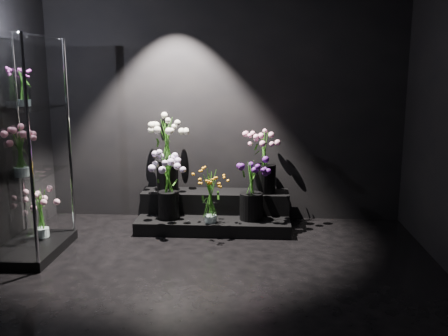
{
  "coord_description": "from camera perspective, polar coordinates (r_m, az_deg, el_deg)",
  "views": [
    {
      "loc": [
        0.37,
        -3.6,
        1.7
      ],
      "look_at": [
        0.06,
        1.2,
        0.74
      ],
      "focal_mm": 40.0,
      "sensor_mm": 36.0,
      "label": 1
    }
  ],
  "objects": [
    {
      "name": "bouquet_purple",
      "position": [
        5.21,
        3.15,
        -2.1
      ],
      "size": [
        0.38,
        0.38,
        0.65
      ],
      "rotation": [
        0.0,
        0.0,
        -0.18
      ],
      "color": "black",
      "rests_on": "display_riser"
    },
    {
      "name": "wall_front",
      "position": [
        1.66,
        -9.1,
        0.8
      ],
      "size": [
        4.0,
        0.0,
        4.0
      ],
      "primitive_type": "plane",
      "rotation": [
        -1.57,
        0.0,
        0.0
      ],
      "color": "black",
      "rests_on": "floor"
    },
    {
      "name": "wall_back",
      "position": [
        5.62,
        -0.05,
        8.23
      ],
      "size": [
        4.0,
        0.0,
        4.0
      ],
      "primitive_type": "plane",
      "rotation": [
        1.57,
        0.0,
        0.0
      ],
      "color": "black",
      "rests_on": "floor"
    },
    {
      "name": "floor",
      "position": [
        3.99,
        -1.98,
        -13.91
      ],
      "size": [
        4.0,
        4.0,
        0.0
      ],
      "primitive_type": "plane",
      "color": "black",
      "rests_on": "ground"
    },
    {
      "name": "bouquet_case_magenta",
      "position": [
        4.97,
        -21.98,
        8.71
      ],
      "size": [
        0.27,
        0.27,
        0.36
      ],
      "rotation": [
        0.0,
        0.0,
        -0.18
      ],
      "color": "white",
      "rests_on": "display_case"
    },
    {
      "name": "display_riser",
      "position": [
        5.51,
        -1.06,
        -5.05
      ],
      "size": [
        1.62,
        0.72,
        0.36
      ],
      "color": "black",
      "rests_on": "floor"
    },
    {
      "name": "bouquet_case_base_pink",
      "position": [
        5.13,
        -20.22,
        -4.71
      ],
      "size": [
        0.35,
        0.35,
        0.48
      ],
      "rotation": [
        0.0,
        0.0,
        0.14
      ],
      "color": "white",
      "rests_on": "display_case"
    },
    {
      "name": "bouquet_lilac",
      "position": [
        5.27,
        -6.41,
        -1.49
      ],
      "size": [
        0.51,
        0.51,
        0.69
      ],
      "rotation": [
        0.0,
        0.0,
        0.41
      ],
      "color": "black",
      "rests_on": "display_riser"
    },
    {
      "name": "bouquet_cream_roses",
      "position": [
        5.53,
        -6.54,
        2.2
      ],
      "size": [
        0.41,
        0.41,
        0.81
      ],
      "rotation": [
        0.0,
        0.0,
        0.08
      ],
      "color": "black",
      "rests_on": "display_riser"
    },
    {
      "name": "display_case",
      "position": [
        4.83,
        -21.84,
        2.05
      ],
      "size": [
        0.54,
        0.9,
        1.98
      ],
      "color": "black",
      "rests_on": "floor"
    },
    {
      "name": "bouquet_pink_roses",
      "position": [
        5.45,
        4.66,
        1.18
      ],
      "size": [
        0.5,
        0.5,
        0.66
      ],
      "rotation": [
        0.0,
        0.0,
        0.4
      ],
      "color": "black",
      "rests_on": "display_riser"
    },
    {
      "name": "bouquet_case_pink",
      "position": [
        4.67,
        -22.27,
        1.84
      ],
      "size": [
        0.35,
        0.35,
        0.43
      ],
      "rotation": [
        0.0,
        0.0,
        0.13
      ],
      "color": "white",
      "rests_on": "display_case"
    },
    {
      "name": "bouquet_orange_bells",
      "position": [
        5.13,
        -1.55,
        -3.22
      ],
      "size": [
        0.35,
        0.35,
        0.55
      ],
      "rotation": [
        0.0,
        0.0,
        0.42
      ],
      "color": "white",
      "rests_on": "display_riser"
    }
  ]
}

